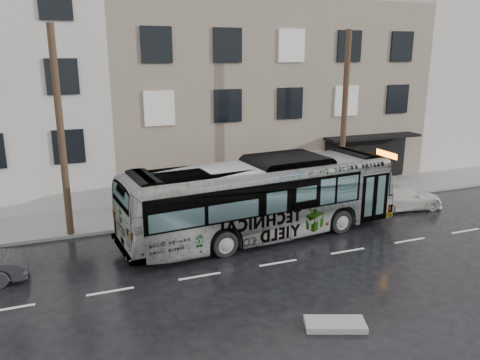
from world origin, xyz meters
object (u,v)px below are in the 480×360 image
object	(u,v)px
utility_pole_rear	(61,134)
white_sedan	(402,197)
sign_post	(358,177)
bus	(262,198)
utility_pole_front	(344,119)

from	to	relation	value
utility_pole_rear	white_sedan	distance (m)	17.09
sign_post	utility_pole_rear	bearing A→B (deg)	180.00
sign_post	bus	world-z (taller)	bus
utility_pole_rear	sign_post	xyz separation A→B (m)	(15.10, 0.00, -3.30)
utility_pole_rear	bus	size ratio (longest dim) A/B	0.71
bus	utility_pole_front	bearing A→B (deg)	-69.39
bus	white_sedan	world-z (taller)	bus
utility_pole_front	sign_post	distance (m)	3.48
utility_pole_rear	utility_pole_front	bearing A→B (deg)	0.00
bus	white_sedan	size ratio (longest dim) A/B	2.93
utility_pole_rear	sign_post	size ratio (longest dim) A/B	3.75
white_sedan	bus	bearing A→B (deg)	102.51
white_sedan	utility_pole_front	bearing A→B (deg)	56.75
utility_pole_rear	sign_post	bearing A→B (deg)	0.00
white_sedan	sign_post	bearing A→B (deg)	40.30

